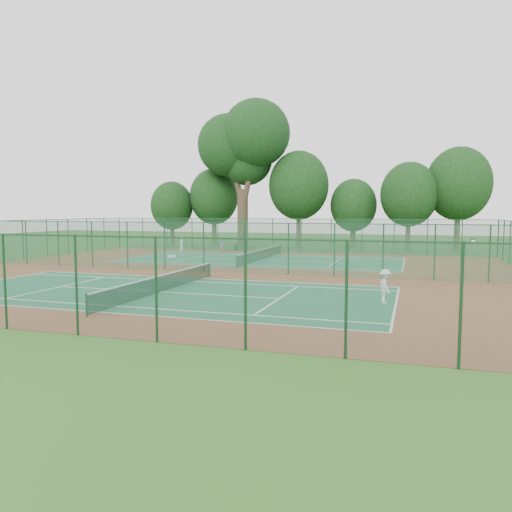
# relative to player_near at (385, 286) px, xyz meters

# --- Properties ---
(ground) EXTENTS (120.00, 120.00, 0.00)m
(ground) POSITION_rel_player_near_xyz_m (-11.38, 8.72, -0.82)
(ground) COLOR #2A591C
(ground) RESTS_ON ground
(red_pad) EXTENTS (40.00, 36.00, 0.01)m
(red_pad) POSITION_rel_player_near_xyz_m (-11.38, 8.72, -0.81)
(red_pad) COLOR brown
(red_pad) RESTS_ON ground
(court_near) EXTENTS (23.77, 10.97, 0.01)m
(court_near) POSITION_rel_player_near_xyz_m (-11.38, -0.28, -0.80)
(court_near) COLOR #1B5739
(court_near) RESTS_ON red_pad
(court_far) EXTENTS (23.77, 10.97, 0.01)m
(court_far) POSITION_rel_player_near_xyz_m (-11.38, 17.72, -0.80)
(court_far) COLOR #206846
(court_far) RESTS_ON red_pad
(fence_north) EXTENTS (40.00, 0.09, 3.50)m
(fence_north) POSITION_rel_player_near_xyz_m (-11.38, 26.72, 0.94)
(fence_north) COLOR #1A4F2B
(fence_north) RESTS_ON ground
(fence_south) EXTENTS (40.00, 0.09, 3.50)m
(fence_south) POSITION_rel_player_near_xyz_m (-11.38, -9.28, 0.94)
(fence_south) COLOR #1B5335
(fence_south) RESTS_ON ground
(fence_divider) EXTENTS (40.00, 0.09, 3.50)m
(fence_divider) POSITION_rel_player_near_xyz_m (-11.38, 8.72, 0.94)
(fence_divider) COLOR #1B512F
(fence_divider) RESTS_ON ground
(tennis_net_near) EXTENTS (0.10, 12.90, 0.97)m
(tennis_net_near) POSITION_rel_player_near_xyz_m (-11.38, -0.28, -0.27)
(tennis_net_near) COLOR #163C20
(tennis_net_near) RESTS_ON ground
(tennis_net_far) EXTENTS (0.10, 12.90, 0.97)m
(tennis_net_far) POSITION_rel_player_near_xyz_m (-11.38, 17.72, -0.27)
(tennis_net_far) COLOR #14381F
(tennis_net_far) RESTS_ON ground
(player_near) EXTENTS (0.90, 1.17, 1.59)m
(player_near) POSITION_rel_player_near_xyz_m (0.00, 0.00, 0.00)
(player_near) COLOR silver
(player_near) RESTS_ON court_near
(player_far) EXTENTS (0.48, 0.70, 1.83)m
(player_far) POSITION_rel_player_near_xyz_m (-20.00, 19.65, 0.12)
(player_far) COLOR white
(player_far) RESTS_ON court_far
(trash_bin) EXTENTS (0.66, 0.66, 1.00)m
(trash_bin) POSITION_rel_player_near_xyz_m (-18.45, 26.32, -0.31)
(trash_bin) COLOR gray
(trash_bin) RESTS_ON red_pad
(bench) EXTENTS (1.38, 0.67, 0.82)m
(bench) POSITION_rel_player_near_xyz_m (-16.42, 26.25, -0.38)
(bench) COLOR #133718
(bench) RESTS_ON red_pad
(kit_bag) EXTENTS (0.78, 0.40, 0.28)m
(kit_bag) POSITION_rel_player_near_xyz_m (-19.81, 17.25, -0.67)
(kit_bag) COLOR white
(kit_bag) RESTS_ON red_pad
(stray_ball_a) EXTENTS (0.08, 0.08, 0.08)m
(stray_ball_a) POSITION_rel_player_near_xyz_m (-11.03, 7.76, -0.77)
(stray_ball_a) COLOR yellow
(stray_ball_a) RESTS_ON red_pad
(stray_ball_b) EXTENTS (0.07, 0.07, 0.07)m
(stray_ball_b) POSITION_rel_player_near_xyz_m (-7.98, 8.31, -0.77)
(stray_ball_b) COLOR #BCD130
(stray_ball_b) RESTS_ON red_pad
(stray_ball_c) EXTENTS (0.08, 0.08, 0.08)m
(stray_ball_c) POSITION_rel_player_near_xyz_m (-16.20, 8.45, -0.77)
(stray_ball_c) COLOR #C5E234
(stray_ball_c) RESTS_ON red_pad
(big_tree) EXTENTS (10.90, 7.98, 16.74)m
(big_tree) POSITION_rel_player_near_xyz_m (-17.49, 30.92, 11.04)
(big_tree) COLOR #3B2D20
(big_tree) RESTS_ON ground
(evergreen_row) EXTENTS (39.00, 5.00, 12.00)m
(evergreen_row) POSITION_rel_player_near_xyz_m (-10.88, 32.97, -0.82)
(evergreen_row) COLOR black
(evergreen_row) RESTS_ON ground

